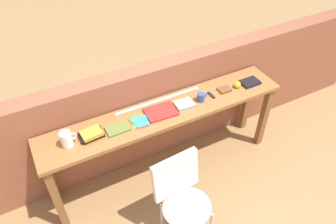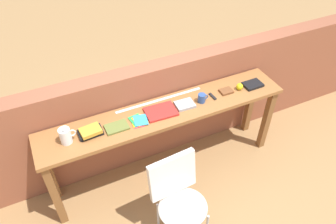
{
  "view_description": "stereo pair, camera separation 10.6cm",
  "coord_description": "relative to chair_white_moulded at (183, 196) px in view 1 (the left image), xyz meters",
  "views": [
    {
      "loc": [
        -1.08,
        -1.81,
        2.97
      ],
      "look_at": [
        0.0,
        0.25,
        0.9
      ],
      "focal_mm": 35.0,
      "sensor_mm": 36.0,
      "label": 1
    },
    {
      "loc": [
        -0.98,
        -1.86,
        2.97
      ],
      "look_at": [
        0.0,
        0.25,
        0.9
      ],
      "focal_mm": 35.0,
      "sensor_mm": 36.0,
      "label": 2
    }
  ],
  "objects": [
    {
      "name": "magazine_cycling",
      "position": [
        -0.3,
        0.69,
        0.36
      ],
      "size": [
        0.21,
        0.14,
        0.02
      ],
      "primitive_type": "cube",
      "rotation": [
        0.0,
        0.0,
        0.01
      ],
      "color": "olive",
      "rests_on": "sideboard"
    },
    {
      "name": "chair_white_moulded",
      "position": [
        0.0,
        0.0,
        0.0
      ],
      "size": [
        0.47,
        0.48,
        0.89
      ],
      "color": "silver",
      "rests_on": "ground"
    },
    {
      "name": "ground_plane",
      "position": [
        0.21,
        0.42,
        -0.53
      ],
      "size": [
        40.0,
        40.0,
        0.0
      ],
      "primitive_type": "plane",
      "color": "#9E7547"
    },
    {
      "name": "ruler_metal_back_edge",
      "position": [
        0.21,
        0.89,
        0.35
      ],
      "size": [
        0.92,
        0.03,
        0.0
      ],
      "primitive_type": "cube",
      "color": "silver",
      "rests_on": "sideboard"
    },
    {
      "name": "mug",
      "position": [
        0.59,
        0.69,
        0.4
      ],
      "size": [
        0.11,
        0.08,
        0.09
      ],
      "color": "#2D4C8C",
      "rests_on": "sideboard"
    },
    {
      "name": "sideboard",
      "position": [
        0.21,
        0.72,
        0.21
      ],
      "size": [
        2.5,
        0.44,
        0.88
      ],
      "color": "#996033",
      "rests_on": "ground"
    },
    {
      "name": "pitcher_white",
      "position": [
        -0.75,
        0.7,
        0.43
      ],
      "size": [
        0.14,
        0.1,
        0.18
      ],
      "color": "white",
      "rests_on": "sideboard"
    },
    {
      "name": "book_stack_leftmost",
      "position": [
        -0.53,
        0.71,
        0.39
      ],
      "size": [
        0.21,
        0.16,
        0.07
      ],
      "color": "black",
      "rests_on": "sideboard"
    },
    {
      "name": "book_open_centre",
      "position": [
        0.15,
        0.71,
        0.36
      ],
      "size": [
        0.31,
        0.23,
        0.02
      ],
      "primitive_type": "cube",
      "rotation": [
        0.0,
        0.0,
        -0.05
      ],
      "color": "red",
      "rests_on": "sideboard"
    },
    {
      "name": "pamphlet_pile_colourful",
      "position": [
        -0.09,
        0.69,
        0.36
      ],
      "size": [
        0.17,
        0.19,
        0.01
      ],
      "color": "#E5334C",
      "rests_on": "sideboard"
    },
    {
      "name": "leather_journal_brown",
      "position": [
        0.89,
        0.72,
        0.37
      ],
      "size": [
        0.13,
        0.1,
        0.02
      ],
      "primitive_type": "cube",
      "rotation": [
        0.0,
        0.0,
        -0.01
      ],
      "color": "brown",
      "rests_on": "sideboard"
    },
    {
      "name": "book_repair_rightmost",
      "position": [
        1.2,
        0.69,
        0.37
      ],
      "size": [
        0.2,
        0.14,
        0.03
      ],
      "primitive_type": "cube",
      "rotation": [
        0.0,
        0.0,
        0.01
      ],
      "color": "black",
      "rests_on": "sideboard"
    },
    {
      "name": "multitool_folded",
      "position": [
        0.72,
        0.7,
        0.36
      ],
      "size": [
        0.03,
        0.11,
        0.02
      ],
      "primitive_type": "cube",
      "rotation": [
        0.0,
        0.0,
        0.06
      ],
      "color": "black",
      "rests_on": "sideboard"
    },
    {
      "name": "brick_wall_back",
      "position": [
        0.21,
        1.06,
        0.07
      ],
      "size": [
        6.0,
        0.2,
        1.19
      ],
      "primitive_type": "cube",
      "color": "#935138",
      "rests_on": "ground"
    },
    {
      "name": "sports_ball_small",
      "position": [
        1.04,
        0.7,
        0.39
      ],
      "size": [
        0.07,
        0.07,
        0.07
      ],
      "primitive_type": "sphere",
      "color": "yellow",
      "rests_on": "sideboard"
    },
    {
      "name": "book_grey_hardcover",
      "position": [
        0.4,
        0.71,
        0.37
      ],
      "size": [
        0.19,
        0.15,
        0.03
      ],
      "primitive_type": "cube",
      "rotation": [
        0.0,
        0.0,
        -0.04
      ],
      "color": "#9E9EA3",
      "rests_on": "sideboard"
    }
  ]
}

